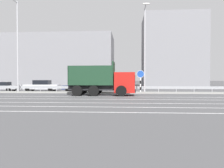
{
  "coord_description": "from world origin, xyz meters",
  "views": [
    {
      "loc": [
        0.4,
        -23.7,
        1.68
      ],
      "look_at": [
        -1.24,
        -0.02,
        1.11
      ],
      "focal_mm": 35.0,
      "sensor_mm": 36.0,
      "label": 1
    }
  ],
  "objects_px": {
    "dump_truck": "(110,83)",
    "street_lamp_2": "(145,46)",
    "parked_car_3": "(41,86)",
    "parked_car_4": "(80,87)",
    "parked_car_2": "(1,86)",
    "median_road_sign": "(140,81)",
    "street_lamp_1": "(17,43)"
  },
  "relations": [
    {
      "from": "dump_truck",
      "to": "street_lamp_1",
      "type": "height_order",
      "value": "street_lamp_1"
    },
    {
      "from": "street_lamp_1",
      "to": "dump_truck",
      "type": "bearing_deg",
      "value": -15.66
    },
    {
      "from": "dump_truck",
      "to": "parked_car_2",
      "type": "distance_m",
      "value": 16.25
    },
    {
      "from": "street_lamp_1",
      "to": "parked_car_4",
      "type": "height_order",
      "value": "street_lamp_1"
    },
    {
      "from": "median_road_sign",
      "to": "parked_car_2",
      "type": "xyz_separation_m",
      "value": [
        -18.36,
        2.72,
        -0.8
      ]
    },
    {
      "from": "street_lamp_2",
      "to": "parked_car_2",
      "type": "bearing_deg",
      "value": 171.84
    },
    {
      "from": "dump_truck",
      "to": "street_lamp_1",
      "type": "xyz_separation_m",
      "value": [
        -11.35,
        3.18,
        4.71
      ]
    },
    {
      "from": "dump_truck",
      "to": "parked_car_2",
      "type": "xyz_separation_m",
      "value": [
        -15.08,
        6.03,
        -0.58
      ]
    },
    {
      "from": "parked_car_2",
      "to": "street_lamp_1",
      "type": "bearing_deg",
      "value": -131.2
    },
    {
      "from": "median_road_sign",
      "to": "street_lamp_1",
      "type": "xyz_separation_m",
      "value": [
        -14.63,
        -0.12,
        4.48
      ]
    },
    {
      "from": "median_road_sign",
      "to": "street_lamp_1",
      "type": "relative_size",
      "value": 0.24
    },
    {
      "from": "street_lamp_2",
      "to": "median_road_sign",
      "type": "bearing_deg",
      "value": -177.5
    },
    {
      "from": "parked_car_2",
      "to": "parked_car_4",
      "type": "distance_m",
      "value": 10.62
    },
    {
      "from": "dump_truck",
      "to": "street_lamp_2",
      "type": "relative_size",
      "value": 0.69
    },
    {
      "from": "parked_car_2",
      "to": "median_road_sign",
      "type": "bearing_deg",
      "value": -102.36
    },
    {
      "from": "parked_car_3",
      "to": "parked_car_4",
      "type": "bearing_deg",
      "value": -96.64
    },
    {
      "from": "street_lamp_2",
      "to": "parked_car_4",
      "type": "bearing_deg",
      "value": 159.88
    },
    {
      "from": "parked_car_2",
      "to": "parked_car_4",
      "type": "bearing_deg",
      "value": -92.23
    },
    {
      "from": "dump_truck",
      "to": "median_road_sign",
      "type": "height_order",
      "value": "dump_truck"
    },
    {
      "from": "street_lamp_2",
      "to": "parked_car_4",
      "type": "xyz_separation_m",
      "value": [
        -8.23,
        3.02,
        -4.78
      ]
    },
    {
      "from": "median_road_sign",
      "to": "street_lamp_2",
      "type": "relative_size",
      "value": 0.27
    },
    {
      "from": "parked_car_2",
      "to": "parked_car_3",
      "type": "distance_m",
      "value": 5.31
    },
    {
      "from": "median_road_sign",
      "to": "parked_car_3",
      "type": "bearing_deg",
      "value": 165.55
    },
    {
      "from": "parked_car_3",
      "to": "parked_car_4",
      "type": "height_order",
      "value": "parked_car_3"
    },
    {
      "from": "parked_car_2",
      "to": "parked_car_3",
      "type": "height_order",
      "value": "parked_car_3"
    },
    {
      "from": "street_lamp_1",
      "to": "parked_car_4",
      "type": "bearing_deg",
      "value": 24.65
    },
    {
      "from": "median_road_sign",
      "to": "parked_car_4",
      "type": "bearing_deg",
      "value": 158.6
    },
    {
      "from": "dump_truck",
      "to": "street_lamp_1",
      "type": "distance_m",
      "value": 12.69
    },
    {
      "from": "dump_truck",
      "to": "parked_car_4",
      "type": "relative_size",
      "value": 1.52
    },
    {
      "from": "street_lamp_2",
      "to": "parked_car_2",
      "type": "distance_m",
      "value": 19.63
    },
    {
      "from": "dump_truck",
      "to": "parked_car_4",
      "type": "distance_m",
      "value": 7.78
    },
    {
      "from": "street_lamp_1",
      "to": "parked_car_2",
      "type": "bearing_deg",
      "value": 142.73
    }
  ]
}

